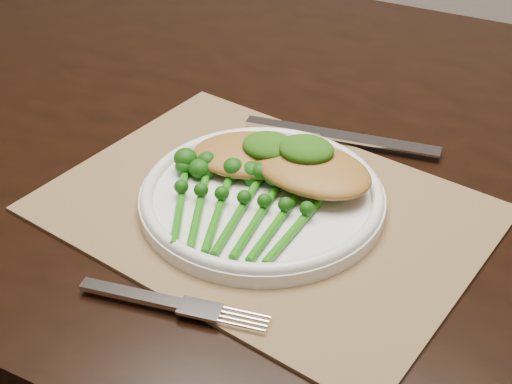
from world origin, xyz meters
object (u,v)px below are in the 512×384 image
(dining_table, at_px, (272,331))
(dinner_plate, at_px, (262,196))
(chicken_fillet_left, at_px, (251,155))
(placemat, at_px, (265,209))
(broccolini_bundle, at_px, (238,215))

(dining_table, height_order, dinner_plate, dinner_plate)
(dining_table, relative_size, chicken_fillet_left, 13.45)
(placemat, bearing_deg, broccolini_bundle, -89.72)
(dinner_plate, xyz_separation_m, chicken_fillet_left, (-0.03, 0.05, 0.02))
(dining_table, bearing_deg, dinner_plate, -69.16)
(chicken_fillet_left, distance_m, broccolini_bundle, 0.10)
(placemat, distance_m, chicken_fillet_left, 0.07)
(dining_table, xyz_separation_m, chicken_fillet_left, (0.01, -0.13, 0.40))
(dinner_plate, bearing_deg, placemat, -44.26)
(chicken_fillet_left, relative_size, broccolini_bundle, 0.77)
(dining_table, height_order, broccolini_bundle, broccolini_bundle)
(chicken_fillet_left, height_order, broccolini_bundle, chicken_fillet_left)
(placemat, bearing_deg, dining_table, 121.07)
(broccolini_bundle, bearing_deg, placemat, 70.35)
(dining_table, distance_m, placemat, 0.42)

